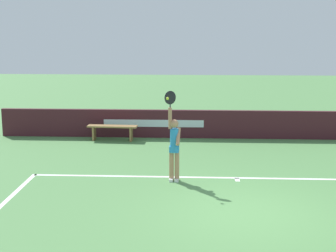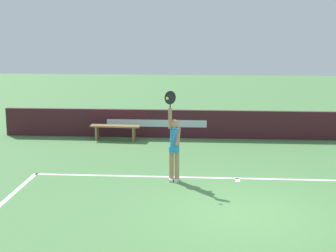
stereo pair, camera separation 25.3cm
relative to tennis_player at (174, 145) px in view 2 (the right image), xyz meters
The scene contains 6 objects.
ground_plane 2.84m from the tennis_player, 53.05° to the right, with size 60.00×60.00×0.00m, color #508448.
court_lines 3.07m from the tennis_player, 56.44° to the right, with size 10.75×5.67×0.00m.
back_wall 5.28m from the tennis_player, 72.24° to the left, with size 15.83×0.17×0.98m.
tennis_player is the anchor object (origin of this frame).
tennis_ball 1.22m from the tennis_player, 124.14° to the right, with size 0.07×0.07×0.07m.
courtside_bench_near 5.03m from the tennis_player, 117.13° to the left, with size 1.72×0.46×0.52m.
Camera 2 is at (-0.89, -10.05, 3.87)m, focal length 53.75 mm.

